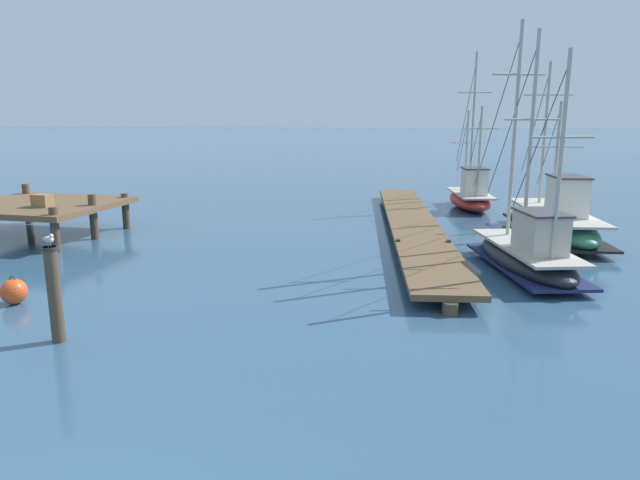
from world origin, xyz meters
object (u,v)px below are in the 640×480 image
at_px(fishing_boat_0, 555,220).
at_px(perched_seagull, 49,239).
at_px(mooring_buoy, 14,291).
at_px(mooring_piling, 54,293).
at_px(fishing_boat_2, 471,195).
at_px(fishing_boat_1, 528,252).

bearing_deg(fishing_boat_0, perched_seagull, -139.00).
distance_m(fishing_boat_0, mooring_buoy, 17.43).
relative_size(mooring_piling, perched_seagull, 5.64).
distance_m(perched_seagull, mooring_buoy, 3.59).
bearing_deg(fishing_boat_0, mooring_buoy, -149.22).
distance_m(fishing_boat_2, mooring_piling, 20.41).
xyz_separation_m(fishing_boat_1, fishing_boat_2, (0.13, 11.32, 0.04)).
xyz_separation_m(fishing_boat_2, mooring_piling, (-10.62, -17.42, 0.34)).
height_order(fishing_boat_0, fishing_boat_1, fishing_boat_1).
relative_size(fishing_boat_1, fishing_boat_2, 1.03).
bearing_deg(mooring_piling, fishing_boat_1, 30.19).
xyz_separation_m(fishing_boat_1, mooring_piling, (-10.49, -6.10, 0.38)).
bearing_deg(fishing_boat_0, fishing_boat_2, 107.54).
bearing_deg(fishing_boat_1, fishing_boat_2, 89.33).
bearing_deg(fishing_boat_0, fishing_boat_1, -113.79).
xyz_separation_m(perched_seagull, mooring_buoy, (-2.31, 2.09, -1.78)).
bearing_deg(fishing_boat_2, fishing_boat_0, -72.46).
height_order(fishing_boat_1, perched_seagull, fishing_boat_1).
relative_size(fishing_boat_0, mooring_buoy, 12.23).
height_order(perched_seagull, mooring_buoy, perched_seagull).
bearing_deg(fishing_boat_2, mooring_piling, -121.38).
bearing_deg(mooring_buoy, perched_seagull, -42.04).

